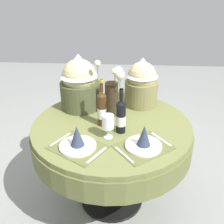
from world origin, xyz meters
name	(u,v)px	position (x,y,z in m)	size (l,w,h in m)	color
ground	(112,198)	(0.00, 0.00, 0.00)	(8.00, 8.00, 0.00)	gray
dining_table	(112,138)	(0.00, 0.00, 0.64)	(1.22, 1.22, 0.77)	olive
place_setting_left	(77,141)	(-0.20, -0.33, 0.82)	(0.43, 0.40, 0.16)	brown
place_setting_right	(144,141)	(0.23, -0.30, 0.82)	(0.43, 0.41, 0.16)	brown
flower_vase	(112,93)	(0.00, 0.14, 0.96)	(0.23, 0.16, 0.44)	#332819
wine_bottle_left	(121,116)	(0.07, -0.12, 0.90)	(0.07, 0.07, 0.33)	black
wine_bottle_right	(102,108)	(-0.07, -0.02, 0.91)	(0.07, 0.07, 0.36)	#422814
wine_glass_left	(108,122)	(-0.01, -0.19, 0.89)	(0.08, 0.08, 0.17)	silver
gift_tub_back_left	(79,81)	(-0.28, 0.26, 1.01)	(0.32, 0.32, 0.46)	#474C2D
gift_tub_back_right	(142,81)	(0.23, 0.35, 0.99)	(0.28, 0.28, 0.41)	olive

